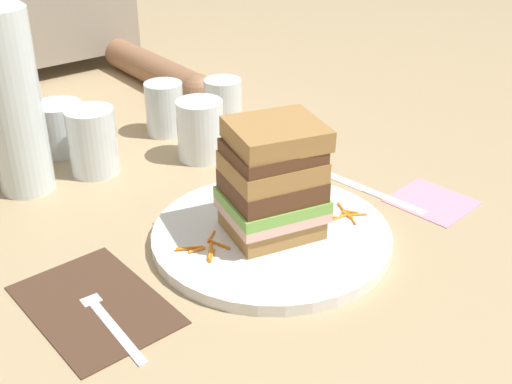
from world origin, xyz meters
name	(u,v)px	position (x,y,z in m)	size (l,w,h in m)	color
ground_plane	(254,237)	(0.00, 0.00, 0.00)	(3.00, 3.00, 0.00)	tan
main_plate	(271,236)	(0.01, -0.02, 0.01)	(0.29, 0.29, 0.01)	white
sandwich	(273,181)	(0.01, -0.02, 0.08)	(0.13, 0.12, 0.14)	#A87A42
carrot_shred_0	(219,244)	(-0.06, -0.01, 0.02)	(0.00, 0.00, 0.03)	orange
carrot_shred_1	(210,251)	(-0.07, -0.01, 0.02)	(0.00, 0.00, 0.03)	orange
carrot_shred_2	(198,251)	(-0.08, 0.00, 0.02)	(0.00, 0.00, 0.02)	orange
carrot_shred_3	(190,248)	(-0.09, 0.01, 0.02)	(0.00, 0.00, 0.03)	orange
carrot_shred_4	(211,256)	(-0.08, -0.02, 0.02)	(0.00, 0.00, 0.02)	orange
carrot_shred_5	(211,237)	(-0.05, 0.01, 0.02)	(0.00, 0.00, 0.02)	orange
carrot_shred_6	(353,215)	(0.11, -0.06, 0.02)	(0.00, 0.00, 0.03)	orange
carrot_shred_7	(351,212)	(0.12, -0.05, 0.02)	(0.00, 0.00, 0.02)	orange
carrot_shred_8	(336,219)	(0.09, -0.05, 0.02)	(0.00, 0.00, 0.03)	orange
carrot_shred_9	(342,209)	(0.11, -0.04, 0.02)	(0.00, 0.00, 0.03)	orange
carrot_shred_10	(326,217)	(0.08, -0.04, 0.02)	(0.00, 0.00, 0.03)	orange
carrot_shred_11	(347,215)	(0.11, -0.05, 0.02)	(0.00, 0.00, 0.02)	orange
carrot_shred_12	(351,217)	(0.11, -0.06, 0.02)	(0.00, 0.00, 0.03)	orange
napkin_dark	(94,304)	(-0.21, 0.00, 0.00)	(0.12, 0.18, 0.00)	#4C3323
fork	(103,313)	(-0.21, -0.02, 0.00)	(0.02, 0.17, 0.00)	silver
knife	(366,189)	(0.20, 0.00, 0.00)	(0.04, 0.20, 0.00)	silver
juice_glass	(200,132)	(0.08, 0.23, 0.04)	(0.07, 0.07, 0.09)	white
water_bottle	(11,91)	(-0.17, 0.29, 0.14)	(0.07, 0.07, 0.32)	silver
empty_tumbler_0	(223,100)	(0.19, 0.33, 0.04)	(0.06, 0.06, 0.07)	silver
empty_tumbler_1	(93,141)	(-0.07, 0.28, 0.05)	(0.07, 0.07, 0.10)	silver
empty_tumbler_2	(61,128)	(-0.08, 0.38, 0.04)	(0.07, 0.07, 0.08)	silver
empty_tumbler_3	(165,108)	(0.08, 0.34, 0.04)	(0.06, 0.06, 0.09)	silver
napkin_pink	(432,201)	(0.24, -0.08, 0.00)	(0.09, 0.10, 0.00)	pink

